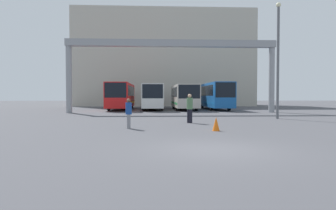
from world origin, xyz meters
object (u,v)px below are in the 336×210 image
at_px(pedestrian_far_center, 129,113).
at_px(lamp_post, 278,56).
at_px(bus_slot_2, 184,96).
at_px(traffic_cone, 216,124).
at_px(bus_slot_0, 121,95).
at_px(pedestrian_near_right, 190,108).
at_px(bus_slot_3, 215,95).
at_px(bus_slot_1, 153,95).

relative_size(pedestrian_far_center, lamp_post, 0.18).
height_order(bus_slot_2, pedestrian_far_center, bus_slot_2).
height_order(bus_slot_2, traffic_cone, bus_slot_2).
relative_size(bus_slot_0, pedestrian_near_right, 6.71).
bearing_deg(pedestrian_near_right, bus_slot_0, 154.81).
xyz_separation_m(bus_slot_3, traffic_cone, (-4.88, -23.93, -1.58)).
bearing_deg(bus_slot_1, bus_slot_0, 175.53).
relative_size(pedestrian_near_right, pedestrian_far_center, 1.17).
bearing_deg(pedestrian_near_right, bus_slot_3, 120.70).
xyz_separation_m(bus_slot_3, pedestrian_near_right, (-5.65, -19.52, -0.94)).
bearing_deg(bus_slot_3, bus_slot_0, 178.61).
relative_size(bus_slot_3, pedestrian_far_center, 7.47).
bearing_deg(pedestrian_far_center, lamp_post, 123.59).
relative_size(traffic_cone, lamp_post, 0.08).
bearing_deg(bus_slot_1, traffic_cone, -82.45).
height_order(bus_slot_3, lamp_post, lamp_post).
bearing_deg(pedestrian_near_right, pedestrian_far_center, -92.60).
relative_size(bus_slot_2, traffic_cone, 16.47).
bearing_deg(traffic_cone, bus_slot_1, 97.55).
bearing_deg(pedestrian_far_center, bus_slot_3, 160.78).
bearing_deg(bus_slot_3, bus_slot_1, -179.84).
xyz_separation_m(pedestrian_near_right, pedestrian_far_center, (-3.64, -3.11, -0.14)).
relative_size(bus_slot_0, pedestrian_far_center, 7.84).
bearing_deg(pedestrian_far_center, pedestrian_near_right, 133.65).
height_order(pedestrian_near_right, traffic_cone, pedestrian_near_right).
height_order(bus_slot_1, bus_slot_2, bus_slot_1).
relative_size(bus_slot_0, traffic_cone, 17.96).
xyz_separation_m(bus_slot_2, bus_slot_3, (4.02, 0.22, 0.15)).
bearing_deg(bus_slot_2, traffic_cone, -92.07).
distance_m(bus_slot_1, bus_slot_2, 4.03).
relative_size(pedestrian_near_right, traffic_cone, 2.68).
relative_size(bus_slot_1, pedestrian_far_center, 7.44).
height_order(pedestrian_near_right, pedestrian_far_center, pedestrian_near_right).
distance_m(bus_slot_0, pedestrian_near_right, 20.84).
xyz_separation_m(bus_slot_2, traffic_cone, (-0.86, -23.70, -1.43)).
xyz_separation_m(traffic_cone, lamp_post, (6.32, 7.62, 4.40)).
distance_m(bus_slot_2, pedestrian_far_center, 23.04).
distance_m(bus_slot_3, lamp_post, 16.62).
distance_m(bus_slot_1, lamp_post, 19.08).
height_order(traffic_cone, lamp_post, lamp_post).
xyz_separation_m(bus_slot_1, traffic_cone, (3.17, -23.90, -1.46)).
xyz_separation_m(bus_slot_2, pedestrian_far_center, (-5.27, -22.41, -0.93)).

